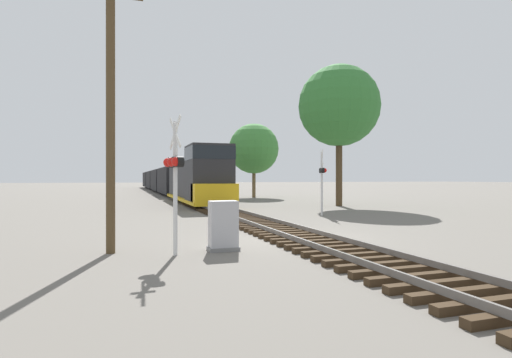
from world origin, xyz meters
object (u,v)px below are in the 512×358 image
at_px(crossing_signal_far, 322,174).
at_px(tree_mid_background, 254,149).
at_px(tree_deep_background, 201,162).
at_px(utility_pole, 111,107).
at_px(tree_far_right, 339,106).
at_px(freight_train, 164,180).
at_px(relay_cabinet, 223,226).
at_px(crossing_signal_near, 174,169).

distance_m(crossing_signal_far, tree_mid_background, 22.61).
bearing_deg(tree_mid_background, tree_deep_background, 93.48).
relative_size(utility_pole, tree_far_right, 0.73).
height_order(tree_mid_background, tree_deep_background, tree_mid_background).
distance_m(freight_train, tree_deep_background, 9.38).
bearing_deg(relay_cabinet, tree_deep_background, 80.04).
xyz_separation_m(freight_train, relay_cabinet, (-3.06, -49.45, -1.14)).
bearing_deg(tree_far_right, utility_pole, -137.04).
distance_m(crossing_signal_far, tree_far_right, 9.99).
bearing_deg(utility_pole, tree_far_right, 42.96).
xyz_separation_m(relay_cabinet, tree_far_right, (13.08, 15.74, 7.03)).
distance_m(freight_train, crossing_signal_far, 40.78).
relative_size(crossing_signal_near, tree_mid_background, 0.47).
bearing_deg(utility_pole, freight_train, 82.73).
height_order(freight_train, tree_mid_background, tree_mid_background).
bearing_deg(tree_mid_background, crossing_signal_far, -98.05).
bearing_deg(crossing_signal_near, tree_deep_background, 156.72).
xyz_separation_m(tree_far_right, tree_deep_background, (-3.36, 39.58, -2.85)).
height_order(crossing_signal_near, tree_mid_background, tree_mid_background).
distance_m(freight_train, relay_cabinet, 49.55).
height_order(crossing_signal_near, tree_far_right, tree_far_right).
bearing_deg(tree_far_right, crossing_signal_near, -132.26).
relative_size(crossing_signal_far, tree_deep_background, 0.52).
bearing_deg(crossing_signal_near, freight_train, 162.89).
xyz_separation_m(freight_train, utility_pole, (-6.23, -48.83, 2.31)).
distance_m(utility_pole, tree_deep_background, 56.20).
bearing_deg(tree_deep_background, crossing_signal_far, -92.06).
xyz_separation_m(crossing_signal_near, tree_deep_background, (11.19, 55.58, 2.51)).
height_order(crossing_signal_near, tree_deep_background, tree_deep_background).
distance_m(crossing_signal_far, tree_deep_background, 46.43).
relative_size(tree_far_right, tree_mid_background, 1.32).
xyz_separation_m(crossing_signal_near, relay_cabinet, (1.47, 0.27, -1.68)).
xyz_separation_m(crossing_signal_near, tree_mid_background, (12.65, 31.43, 3.08)).
distance_m(freight_train, utility_pole, 49.28).
relative_size(crossing_signal_near, crossing_signal_far, 1.02).
distance_m(crossing_signal_near, utility_pole, 2.60).
xyz_separation_m(freight_train, crossing_signal_near, (-4.53, -49.72, 0.54)).
xyz_separation_m(freight_train, crossing_signal_far, (4.98, -40.47, 0.53)).
bearing_deg(relay_cabinet, utility_pole, 168.94).
distance_m(tree_far_right, tree_deep_background, 39.82).
relative_size(crossing_signal_far, tree_far_right, 0.35).
distance_m(crossing_signal_near, tree_deep_background, 56.75).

